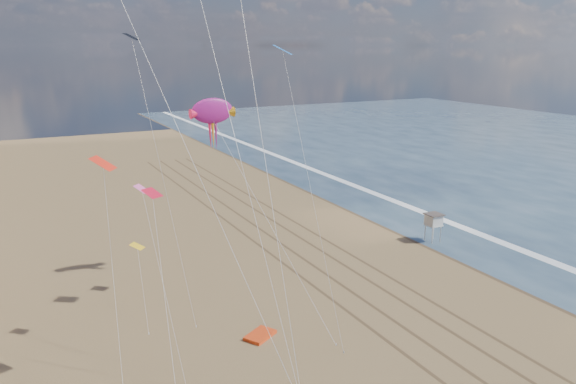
# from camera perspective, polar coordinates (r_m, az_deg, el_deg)

# --- Properties ---
(wet_sand) EXTENTS (260.00, 260.00, 0.00)m
(wet_sand) POSITION_cam_1_polar(r_m,az_deg,el_deg) (72.56, 11.50, -2.64)
(wet_sand) COLOR #42301E
(wet_sand) RESTS_ON ground
(foam) EXTENTS (260.00, 260.00, 0.00)m
(foam) POSITION_cam_1_polar(r_m,az_deg,el_deg) (75.17, 14.01, -2.18)
(foam) COLOR white
(foam) RESTS_ON ground
(tracks) EXTENTS (7.68, 120.00, 0.01)m
(tracks) POSITION_cam_1_polar(r_m,az_deg,el_deg) (55.84, 4.52, -7.70)
(tracks) COLOR brown
(tracks) RESTS_ON ground
(lifeguard_stand) EXTENTS (1.77, 1.77, 3.20)m
(lifeguard_stand) POSITION_cam_1_polar(r_m,az_deg,el_deg) (64.26, 14.58, -2.79)
(lifeguard_stand) COLOR silver
(lifeguard_stand) RESTS_ON ground
(grounded_kite) EXTENTS (2.77, 2.46, 0.27)m
(grounded_kite) POSITION_cam_1_polar(r_m,az_deg,el_deg) (43.51, -2.86, -14.33)
(grounded_kite) COLOR #E73F13
(grounded_kite) RESTS_ON ground
(show_kite) EXTENTS (4.14, 8.67, 22.22)m
(show_kite) POSITION_cam_1_polar(r_m,az_deg,el_deg) (50.66, -7.69, 8.12)
(show_kite) COLOR #9C1879
(show_kite) RESTS_ON ground
(small_kites) EXTENTS (15.29, 17.97, 18.18)m
(small_kites) POSITION_cam_1_polar(r_m,az_deg,el_deg) (41.90, -12.61, 5.96)
(small_kites) COLOR pink
(small_kites) RESTS_ON ground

